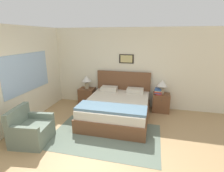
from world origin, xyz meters
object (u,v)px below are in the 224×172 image
nightstand_by_door (161,103)px  table_lamp_by_door (162,84)px  bed (117,108)px  armchair (31,130)px  table_lamp_near_window (86,80)px  nightstand_near_window (87,96)px

nightstand_by_door → table_lamp_by_door: size_ratio=1.31×
bed → armchair: bearing=-135.8°
armchair → nightstand_by_door: 3.79m
table_lamp_near_window → nightstand_by_door: bearing=0.1°
armchair → nightstand_by_door: (2.90, 2.44, 0.01)m
armchair → table_lamp_near_window: 2.54m
nightstand_near_window → table_lamp_by_door: bearing=-0.1°
nightstand_near_window → table_lamp_by_door: table_lamp_by_door is taller
nightstand_by_door → armchair: bearing=-140.0°
nightstand_near_window → table_lamp_near_window: bearing=-33.7°
armchair → nightstand_near_window: bearing=163.2°
bed → nightstand_near_window: 1.51m
table_lamp_near_window → table_lamp_by_door: bearing=0.0°
nightstand_near_window → nightstand_by_door: (2.51, 0.00, 0.00)m
nightstand_near_window → nightstand_by_door: same height
table_lamp_near_window → table_lamp_by_door: same height
bed → armchair: 2.30m
nightstand_by_door → table_lamp_by_door: table_lamp_by_door is taller
nightstand_near_window → table_lamp_near_window: size_ratio=1.31×
table_lamp_by_door → armchair: bearing=-140.1°
nightstand_near_window → table_lamp_near_window: 0.60m
bed → nightstand_by_door: size_ratio=3.63×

